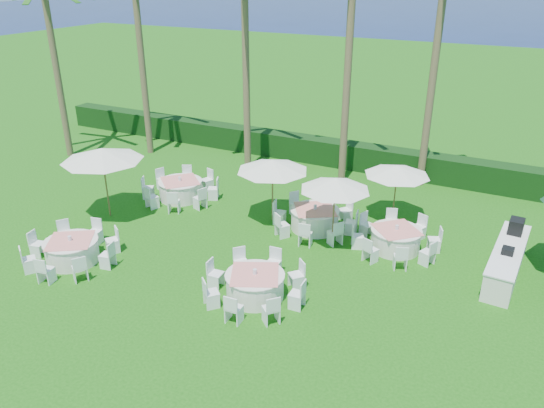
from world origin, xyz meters
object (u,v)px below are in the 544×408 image
(banquet_table_b, at_px, (255,285))
(umbrella_c, at_px, (273,165))
(banquet_table_a, at_px, (72,250))
(banquet_table_f, at_px, (396,239))
(banquet_table_d, at_px, (181,189))
(umbrella_a, at_px, (102,154))
(banquet_table_e, at_px, (315,218))
(umbrella_b, at_px, (335,184))
(buffet_table, at_px, (507,260))
(umbrella_d, at_px, (397,170))

(banquet_table_b, xyz_separation_m, umbrella_c, (-1.84, 4.82, 1.83))
(banquet_table_a, relative_size, banquet_table_f, 1.04)
(banquet_table_f, distance_m, umbrella_c, 5.14)
(banquet_table_a, bearing_deg, banquet_table_d, 88.46)
(banquet_table_d, bearing_deg, umbrella_a, -120.00)
(banquet_table_e, relative_size, umbrella_b, 1.27)
(umbrella_a, distance_m, umbrella_b, 8.77)
(banquet_table_e, distance_m, buffet_table, 6.62)
(umbrella_d, bearing_deg, umbrella_c, -152.76)
(umbrella_a, relative_size, umbrella_c, 1.14)
(banquet_table_e, height_order, buffet_table, buffet_table)
(banquet_table_e, relative_size, buffet_table, 0.78)
(banquet_table_f, bearing_deg, banquet_table_e, 176.18)
(banquet_table_e, relative_size, umbrella_d, 1.30)
(banquet_table_e, bearing_deg, umbrella_a, -161.48)
(banquet_table_f, bearing_deg, umbrella_c, 178.39)
(umbrella_b, xyz_separation_m, umbrella_d, (1.38, 2.88, -0.26))
(umbrella_c, bearing_deg, banquet_table_b, -69.15)
(umbrella_b, relative_size, umbrella_d, 1.02)
(banquet_table_a, xyz_separation_m, banquet_table_e, (6.23, 5.78, 0.01))
(banquet_table_d, distance_m, umbrella_c, 4.73)
(umbrella_c, bearing_deg, buffet_table, -0.88)
(banquet_table_a, xyz_separation_m, banquet_table_d, (0.16, 5.86, 0.02))
(banquet_table_b, relative_size, umbrella_d, 1.26)
(umbrella_d, distance_m, buffet_table, 5.01)
(banquet_table_e, xyz_separation_m, umbrella_d, (2.40, 2.04, 1.60))
(banquet_table_a, xyz_separation_m, umbrella_a, (-1.35, 3.24, 2.11))
(banquet_table_a, distance_m, banquet_table_b, 6.42)
(banquet_table_e, bearing_deg, umbrella_c, -177.63)
(banquet_table_a, xyz_separation_m, buffet_table, (12.85, 5.59, 0.09))
(banquet_table_e, height_order, umbrella_d, umbrella_d)
(umbrella_d, bearing_deg, buffet_table, -28.01)
(umbrella_a, bearing_deg, buffet_table, 9.37)
(banquet_table_a, height_order, umbrella_a, umbrella_a)
(banquet_table_b, bearing_deg, banquet_table_e, 91.49)
(banquet_table_d, height_order, umbrella_c, umbrella_c)
(banquet_table_e, xyz_separation_m, buffet_table, (6.62, -0.20, 0.08))
(banquet_table_f, relative_size, umbrella_b, 1.18)
(umbrella_c, bearing_deg, umbrella_d, 27.24)
(umbrella_b, bearing_deg, banquet_table_a, -145.66)
(banquet_table_b, xyz_separation_m, buffet_table, (6.49, 4.70, 0.09))
(umbrella_b, bearing_deg, buffet_table, 6.46)
(umbrella_a, height_order, buffet_table, umbrella_a)
(umbrella_d, bearing_deg, banquet_table_f, -73.10)
(buffet_table, bearing_deg, umbrella_b, -173.54)
(banquet_table_f, relative_size, umbrella_d, 1.21)
(umbrella_c, bearing_deg, banquet_table_a, -128.36)
(banquet_table_a, distance_m, umbrella_d, 11.77)
(banquet_table_a, bearing_deg, banquet_table_f, 30.92)
(umbrella_d, bearing_deg, banquet_table_b, -108.13)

